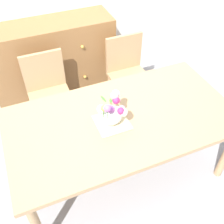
% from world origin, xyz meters
% --- Properties ---
extents(ground_plane, '(12.00, 12.00, 0.00)m').
position_xyz_m(ground_plane, '(0.00, 0.00, 0.00)').
color(ground_plane, '#939399').
extents(dining_table, '(1.88, 1.01, 0.73)m').
position_xyz_m(dining_table, '(0.00, 0.00, 0.65)').
color(dining_table, tan).
rests_on(dining_table, ground_plane).
extents(chair_left, '(0.42, 0.42, 0.90)m').
position_xyz_m(chair_left, '(-0.45, 0.84, 0.52)').
color(chair_left, tan).
rests_on(chair_left, ground_plane).
extents(chair_right, '(0.42, 0.42, 0.90)m').
position_xyz_m(chair_right, '(0.45, 0.84, 0.52)').
color(chair_right, tan).
rests_on(chair_right, ground_plane).
extents(dresser, '(1.40, 0.47, 1.00)m').
position_xyz_m(dresser, '(-0.28, 1.33, 0.50)').
color(dresser, olive).
rests_on(dresser, ground_plane).
extents(placemat, '(0.26, 0.26, 0.01)m').
position_xyz_m(placemat, '(-0.10, -0.02, 0.73)').
color(placemat, '#CCB789').
rests_on(placemat, dining_table).
extents(flower_vase, '(0.22, 0.25, 0.27)m').
position_xyz_m(flower_vase, '(-0.10, -0.03, 0.86)').
color(flower_vase, silver).
rests_on(flower_vase, placemat).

